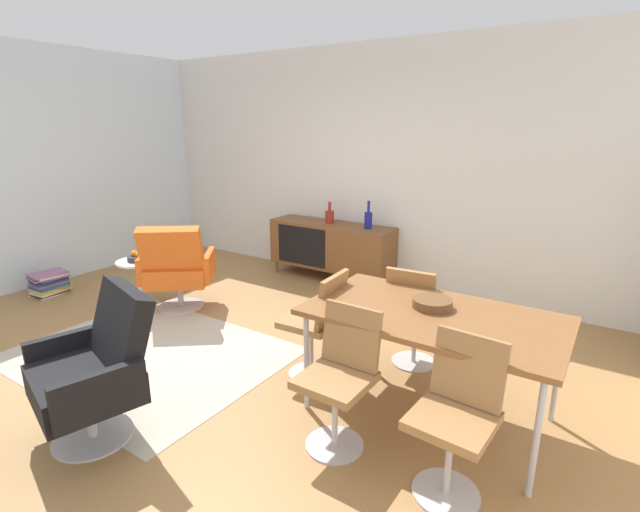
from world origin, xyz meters
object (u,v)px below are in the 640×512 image
(sideboard, at_px, (331,245))
(dining_chair_near_window, at_px, (318,321))
(vase_cobalt, at_px, (368,219))
(fruit_bowl, at_px, (137,257))
(dining_chair_back_left, at_px, (414,312))
(dining_chair_front_right, at_px, (457,412))
(dining_table, at_px, (433,319))
(lounge_chair_red, at_px, (176,267))
(dining_chair_front_left, at_px, (341,373))
(magazine_stack, at_px, (49,283))
(wooden_bowl_on_table, at_px, (432,303))
(vase_sculptural_dark, at_px, (330,216))
(armchair_black_shell, at_px, (96,367))
(side_table_round, at_px, (140,279))

(sideboard, bearing_deg, dining_chair_near_window, -60.15)
(vase_cobalt, xyz_separation_m, fruit_bowl, (-1.71, -1.92, -0.27))
(dining_chair_back_left, xyz_separation_m, dining_chair_front_right, (0.70, -1.12, 0.00))
(dining_table, xyz_separation_m, lounge_chair_red, (-2.87, 0.32, -0.23))
(dining_chair_near_window, xyz_separation_m, dining_chair_front_right, (1.24, -0.56, 0.00))
(dining_chair_front_left, distance_m, magazine_stack, 4.17)
(dining_chair_front_right, relative_size, lounge_chair_red, 0.90)
(sideboard, distance_m, wooden_bowl_on_table, 2.85)
(dining_chair_front_left, distance_m, lounge_chair_red, 2.68)
(vase_sculptural_dark, relative_size, dining_chair_front_right, 0.31)
(vase_cobalt, xyz_separation_m, wooden_bowl_on_table, (1.52, -1.97, -0.06))
(vase_cobalt, relative_size, dining_table, 0.20)
(dining_chair_front_right, distance_m, armchair_black_shell, 2.14)
(vase_sculptural_dark, xyz_separation_m, fruit_bowl, (-1.17, -1.92, -0.25))
(sideboard, height_order, armchair_black_shell, armchair_black_shell)
(dining_chair_back_left, bearing_deg, dining_chair_front_right, -57.97)
(wooden_bowl_on_table, relative_size, dining_chair_front_right, 0.30)
(wooden_bowl_on_table, bearing_deg, dining_table, -65.40)
(vase_sculptural_dark, distance_m, fruit_bowl, 2.26)
(lounge_chair_red, bearing_deg, magazine_stack, -162.15)
(dining_table, relative_size, dining_chair_back_left, 1.87)
(side_table_round, bearing_deg, lounge_chair_red, 25.41)
(dining_chair_back_left, distance_m, dining_chair_front_left, 1.12)
(wooden_bowl_on_table, xyz_separation_m, dining_chair_front_right, (0.39, -0.65, -0.30))
(dining_chair_front_left, bearing_deg, vase_sculptural_dark, 123.62)
(dining_chair_front_right, bearing_deg, magazine_stack, 175.71)
(vase_cobalt, relative_size, dining_chair_front_left, 0.38)
(wooden_bowl_on_table, bearing_deg, lounge_chair_red, 175.24)
(sideboard, distance_m, vase_cobalt, 0.64)
(dining_chair_near_window, distance_m, armchair_black_shell, 1.53)
(vase_cobalt, height_order, fruit_bowl, vase_cobalt)
(dining_table, height_order, side_table_round, dining_table)
(dining_chair_front_left, xyz_separation_m, magazine_stack, (-4.14, 0.36, -0.34))
(wooden_bowl_on_table, xyz_separation_m, dining_chair_front_left, (-0.31, -0.65, -0.30))
(sideboard, bearing_deg, dining_table, -44.86)
(sideboard, distance_m, dining_chair_front_right, 3.56)
(vase_cobalt, bearing_deg, armchair_black_shell, -91.41)
(vase_sculptural_dark, distance_m, dining_chair_front_right, 3.60)
(lounge_chair_red, distance_m, side_table_round, 0.45)
(armchair_black_shell, distance_m, fruit_bowl, 2.19)
(fruit_bowl, bearing_deg, wooden_bowl_on_table, -0.92)
(dining_chair_back_left, bearing_deg, vase_cobalt, 128.90)
(vase_cobalt, relative_size, vase_sculptural_dark, 1.23)
(dining_table, height_order, dining_chair_near_window, dining_chair_near_window)
(vase_sculptural_dark, bearing_deg, armchair_black_shell, -82.41)
(armchair_black_shell, bearing_deg, vase_cobalt, 88.59)
(sideboard, distance_m, dining_chair_near_window, 2.37)
(armchair_black_shell, bearing_deg, dining_chair_front_left, 30.85)
(vase_sculptural_dark, xyz_separation_m, dining_chair_near_window, (1.20, -2.05, -0.34))
(dining_table, distance_m, wooden_bowl_on_table, 0.12)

